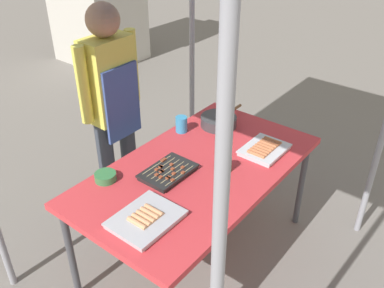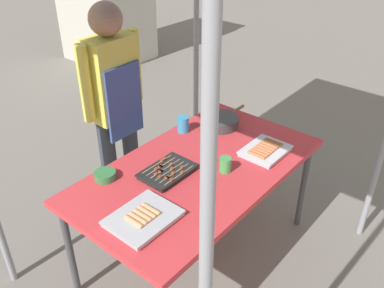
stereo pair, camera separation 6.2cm
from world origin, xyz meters
TOP-DOWN VIEW (x-y plane):
  - ground_plane at (0.00, 0.00)m, footprint 18.00×18.00m
  - stall_table at (0.00, 0.00)m, footprint 1.60×0.90m
  - tray_grilled_sausages at (0.41, -0.23)m, footprint 0.31×0.24m
  - tray_meat_skewers at (-0.17, 0.10)m, footprint 0.33×0.22m
  - tray_pork_links at (-0.56, -0.09)m, footprint 0.35×0.28m
  - cooking_wok at (0.51, 0.21)m, footprint 0.42×0.26m
  - condiment_bowl at (-0.44, 0.35)m, footprint 0.13×0.13m
  - drink_cup_near_edge at (0.28, 0.36)m, footprint 0.08×0.08m
  - drink_cup_by_wok at (0.08, -0.15)m, footprint 0.07×0.07m
  - vendor_woman at (0.04, 0.79)m, footprint 0.52×0.23m

SIDE VIEW (x-z plane):
  - ground_plane at x=0.00m, z-range 0.00..0.00m
  - stall_table at x=0.00m, z-range 0.32..1.07m
  - tray_meat_skewers at x=-0.17m, z-range 0.75..0.79m
  - tray_pork_links at x=-0.56m, z-range 0.74..0.79m
  - tray_grilled_sausages at x=0.41m, z-range 0.75..0.79m
  - condiment_bowl at x=-0.44m, z-range 0.75..0.80m
  - cooking_wok at x=0.51m, z-range 0.75..0.83m
  - drink_cup_by_wok at x=0.08m, z-range 0.75..0.84m
  - drink_cup_near_edge at x=0.28m, z-range 0.75..0.86m
  - vendor_woman at x=0.04m, z-range 0.15..1.78m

